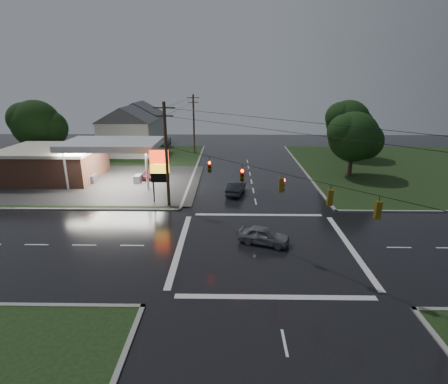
{
  "coord_description": "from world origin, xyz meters",
  "views": [
    {
      "loc": [
        -2.92,
        -25.99,
        13.21
      ],
      "look_at": [
        -3.45,
        5.23,
        3.0
      ],
      "focal_mm": 28.0,
      "sensor_mm": 36.0,
      "label": 1
    }
  ],
  "objects_px": {
    "tree_nw_behind": "(37,124)",
    "tree_ne_near": "(355,137)",
    "car_north": "(236,188)",
    "tree_ne_far": "(349,122)",
    "utility_pole_nw": "(166,154)",
    "utility_pole_n": "(194,123)",
    "car_crossing": "(264,235)",
    "pylon_sign": "(160,168)",
    "car_pump": "(153,173)",
    "house_far": "(140,122)",
    "house_near": "(129,130)",
    "gas_station": "(61,161)"
  },
  "relations": [
    {
      "from": "house_far",
      "to": "car_pump",
      "type": "distance_m",
      "value": 28.82
    },
    {
      "from": "utility_pole_n",
      "to": "car_north",
      "type": "xyz_separation_m",
      "value": [
        7.32,
        -24.21,
        -4.72
      ]
    },
    {
      "from": "house_far",
      "to": "tree_ne_near",
      "type": "relative_size",
      "value": 1.23
    },
    {
      "from": "utility_pole_nw",
      "to": "car_north",
      "type": "bearing_deg",
      "value": 30.4
    },
    {
      "from": "utility_pole_nw",
      "to": "tree_ne_near",
      "type": "distance_m",
      "value": 26.74
    },
    {
      "from": "tree_ne_far",
      "to": "car_north",
      "type": "xyz_separation_m",
      "value": [
        -19.33,
        -20.2,
        -5.43
      ]
    },
    {
      "from": "pylon_sign",
      "to": "car_pump",
      "type": "xyz_separation_m",
      "value": [
        -3.13,
        10.16,
        -3.33
      ]
    },
    {
      "from": "pylon_sign",
      "to": "utility_pole_nw",
      "type": "distance_m",
      "value": 2.22
    },
    {
      "from": "house_far",
      "to": "tree_nw_behind",
      "type": "height_order",
      "value": "tree_nw_behind"
    },
    {
      "from": "tree_ne_far",
      "to": "utility_pole_nw",
      "type": "bearing_deg",
      "value": -137.41
    },
    {
      "from": "tree_ne_near",
      "to": "car_north",
      "type": "distance_m",
      "value": 18.89
    },
    {
      "from": "car_crossing",
      "to": "tree_ne_far",
      "type": "bearing_deg",
      "value": -6.94
    },
    {
      "from": "tree_ne_far",
      "to": "car_north",
      "type": "relative_size",
      "value": 2.15
    },
    {
      "from": "house_near",
      "to": "gas_station",
      "type": "bearing_deg",
      "value": -106.17
    },
    {
      "from": "pylon_sign",
      "to": "house_near",
      "type": "xyz_separation_m",
      "value": [
        -10.45,
        25.5,
        0.39
      ]
    },
    {
      "from": "pylon_sign",
      "to": "car_crossing",
      "type": "relative_size",
      "value": 1.41
    },
    {
      "from": "house_near",
      "to": "car_crossing",
      "type": "height_order",
      "value": "house_near"
    },
    {
      "from": "house_near",
      "to": "car_crossing",
      "type": "bearing_deg",
      "value": -59.42
    },
    {
      "from": "car_north",
      "to": "tree_ne_far",
      "type": "bearing_deg",
      "value": -120.74
    },
    {
      "from": "car_north",
      "to": "utility_pole_nw",
      "type": "bearing_deg",
      "value": 43.41
    },
    {
      "from": "tree_ne_near",
      "to": "utility_pole_nw",
      "type": "bearing_deg",
      "value": -152.14
    },
    {
      "from": "tree_nw_behind",
      "to": "tree_ne_near",
      "type": "relative_size",
      "value": 1.11
    },
    {
      "from": "car_north",
      "to": "house_near",
      "type": "bearing_deg",
      "value": -36.79
    },
    {
      "from": "tree_ne_near",
      "to": "tree_ne_far",
      "type": "relative_size",
      "value": 0.92
    },
    {
      "from": "tree_ne_far",
      "to": "car_pump",
      "type": "height_order",
      "value": "tree_ne_far"
    },
    {
      "from": "house_far",
      "to": "car_pump",
      "type": "xyz_separation_m",
      "value": [
        8.32,
        -27.34,
        -3.72
      ]
    },
    {
      "from": "house_near",
      "to": "tree_nw_behind",
      "type": "relative_size",
      "value": 1.1
    },
    {
      "from": "pylon_sign",
      "to": "car_north",
      "type": "distance_m",
      "value": 9.52
    },
    {
      "from": "tree_nw_behind",
      "to": "car_north",
      "type": "height_order",
      "value": "tree_nw_behind"
    },
    {
      "from": "gas_station",
      "to": "tree_ne_near",
      "type": "height_order",
      "value": "tree_ne_near"
    },
    {
      "from": "pylon_sign",
      "to": "car_pump",
      "type": "distance_m",
      "value": 11.14
    },
    {
      "from": "gas_station",
      "to": "tree_nw_behind",
      "type": "height_order",
      "value": "tree_nw_behind"
    },
    {
      "from": "car_north",
      "to": "car_pump",
      "type": "height_order",
      "value": "car_north"
    },
    {
      "from": "gas_station",
      "to": "utility_pole_nw",
      "type": "bearing_deg",
      "value": -32.23
    },
    {
      "from": "car_north",
      "to": "pylon_sign",
      "type": "bearing_deg",
      "value": 34.61
    },
    {
      "from": "utility_pole_nw",
      "to": "pylon_sign",
      "type": "bearing_deg",
      "value": 135.0
    },
    {
      "from": "gas_station",
      "to": "car_pump",
      "type": "bearing_deg",
      "value": 4.56
    },
    {
      "from": "tree_ne_near",
      "to": "car_pump",
      "type": "distance_m",
      "value": 28.23
    },
    {
      "from": "house_near",
      "to": "house_far",
      "type": "bearing_deg",
      "value": 94.76
    },
    {
      "from": "utility_pole_n",
      "to": "car_crossing",
      "type": "xyz_separation_m",
      "value": [
        9.46,
        -37.39,
        -4.74
      ]
    },
    {
      "from": "utility_pole_nw",
      "to": "tree_ne_near",
      "type": "xyz_separation_m",
      "value": [
        23.64,
        12.49,
        -0.16
      ]
    },
    {
      "from": "gas_station",
      "to": "car_north",
      "type": "xyz_separation_m",
      "value": [
        23.49,
        -5.91,
        -1.8
      ]
    },
    {
      "from": "tree_nw_behind",
      "to": "tree_ne_near",
      "type": "bearing_deg",
      "value": -9.47
    },
    {
      "from": "tree_ne_far",
      "to": "car_pump",
      "type": "distance_m",
      "value": 33.99
    },
    {
      "from": "tree_ne_far",
      "to": "car_pump",
      "type": "bearing_deg",
      "value": -156.57
    },
    {
      "from": "car_north",
      "to": "car_pump",
      "type": "bearing_deg",
      "value": -17.96
    },
    {
      "from": "tree_nw_behind",
      "to": "pylon_sign",
      "type": "bearing_deg",
      "value": -39.87
    },
    {
      "from": "tree_nw_behind",
      "to": "car_crossing",
      "type": "height_order",
      "value": "tree_nw_behind"
    },
    {
      "from": "utility_pole_n",
      "to": "house_far",
      "type": "height_order",
      "value": "utility_pole_n"
    },
    {
      "from": "gas_station",
      "to": "car_north",
      "type": "distance_m",
      "value": 24.29
    }
  ]
}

